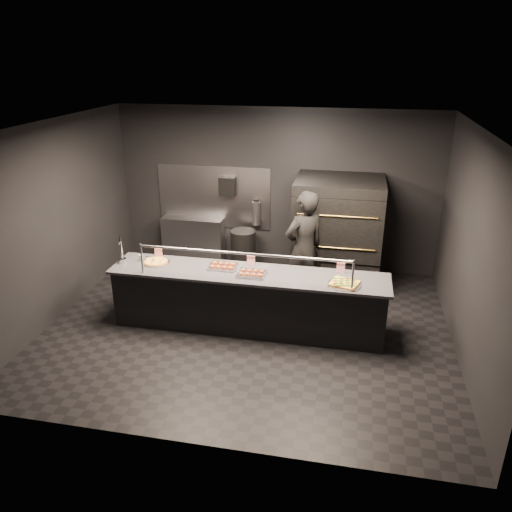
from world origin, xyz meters
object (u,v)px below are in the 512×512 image
towel_dispenser (228,186)px  trash_bin (243,251)px  worker (304,249)px  beer_tap (122,254)px  round_pizza (156,262)px  square_pizza (345,283)px  pizza_oven (337,232)px  slider_tray_a (223,266)px  service_counter (248,300)px  prep_shelf (194,240)px  fire_extinguisher (256,213)px  slider_tray_b (252,273)px

towel_dispenser → trash_bin: size_ratio=0.44×
worker → beer_tap: bearing=-18.0°
round_pizza → trash_bin: round_pizza is taller
towel_dispenser → beer_tap: size_ratio=0.73×
round_pizza → square_pizza: square_pizza is taller
pizza_oven → beer_tap: 3.69m
slider_tray_a → worker: worker is taller
worker → service_counter: bearing=15.4°
prep_shelf → round_pizza: 2.30m
towel_dispenser → worker: 2.21m
round_pizza → slider_tray_a: 1.05m
pizza_oven → fire_extinguisher: 1.63m
square_pizza → worker: (-0.69, 1.13, 0.02)m
towel_dispenser → slider_tray_b: 2.72m
prep_shelf → worker: (2.31, -1.33, 0.51)m
pizza_oven → prep_shelf: 2.88m
service_counter → beer_tap: 2.04m
prep_shelf → towel_dispenser: size_ratio=3.43×
round_pizza → slider_tray_a: slider_tray_a is taller
service_counter → trash_bin: (-0.54, 2.09, -0.07)m
worker → towel_dispenser: bearing=-79.9°
prep_shelf → slider_tray_b: 2.96m
service_counter → square_pizza: bearing=-5.5°
service_counter → round_pizza: service_counter is taller
slider_tray_a → service_counter: bearing=-13.5°
square_pizza → trash_bin: 3.00m
prep_shelf → beer_tap: bearing=-98.5°
trash_bin → pizza_oven: bearing=-6.1°
trash_bin → worker: worker is taller
round_pizza → worker: size_ratio=0.22×
towel_dispenser → slider_tray_a: 2.42m
round_pizza → trash_bin: (0.91, 2.01, -0.54)m
pizza_oven → square_pizza: pizza_oven is taller
towel_dispenser → fire_extinguisher: bearing=1.0°
fire_extinguisher → round_pizza: bearing=-115.3°
slider_tray_b → worker: size_ratio=0.23×
slider_tray_b → trash_bin: bearing=105.9°
pizza_oven → round_pizza: size_ratio=4.54×
pizza_oven → fire_extinguisher: bearing=162.1°
service_counter → trash_bin: bearing=104.6°
service_counter → square_pizza: size_ratio=8.77×
towel_dispenser → trash_bin: 1.25m
towel_dispenser → trash_bin: bearing=-40.3°
worker → round_pizza: bearing=-15.9°
prep_shelf → fire_extinguisher: bearing=3.7°
towel_dispenser → square_pizza: (2.30, -2.53, -0.61)m
slider_tray_b → service_counter: bearing=134.8°
service_counter → fire_extinguisher: bearing=98.3°
service_counter → slider_tray_b: (0.07, -0.07, 0.48)m
prep_shelf → square_pizza: 3.91m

